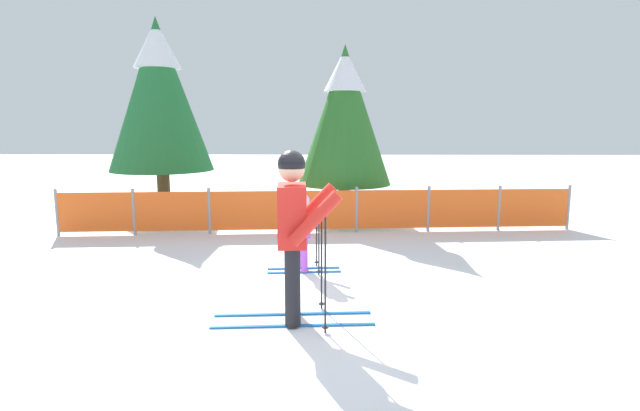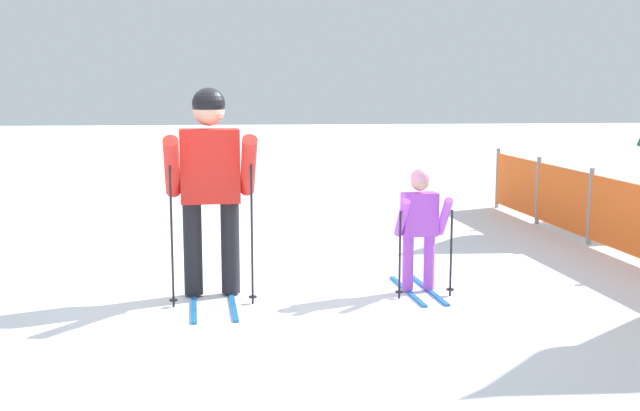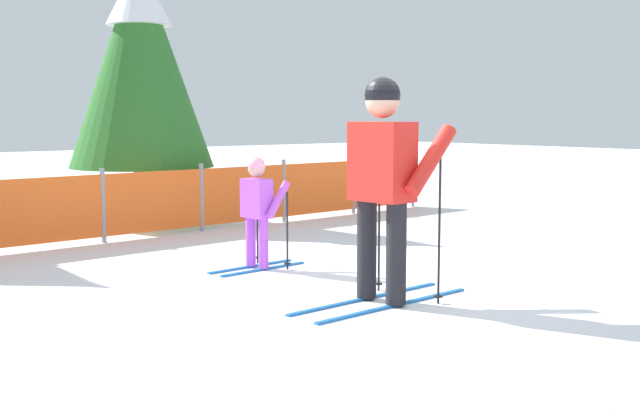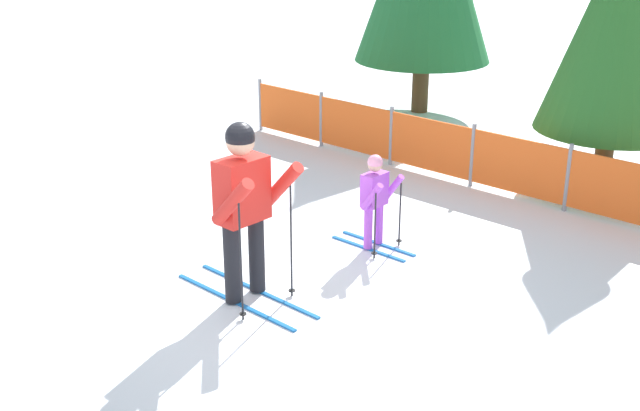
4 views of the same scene
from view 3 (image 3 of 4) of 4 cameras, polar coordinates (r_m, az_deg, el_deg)
ground_plane at (r=7.02m, az=3.96°, el=-6.35°), size 60.00×60.00×0.00m
skier_adult at (r=6.58m, az=4.57°, el=2.57°), size 1.78×0.81×1.86m
skier_child at (r=8.10m, az=-4.45°, el=0.10°), size 1.08×0.54×1.14m
safety_fence at (r=10.48m, az=-11.68°, el=0.29°), size 10.15×0.80×0.91m
conifer_near at (r=11.91m, az=-12.69°, el=10.17°), size 2.06×2.06×3.82m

